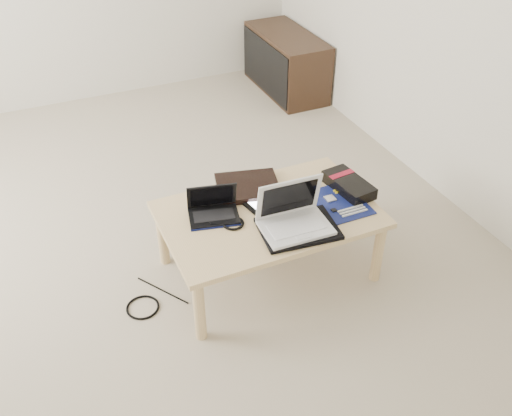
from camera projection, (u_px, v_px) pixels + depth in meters
name	position (u px, v px, depth m)	size (l,w,h in m)	color
ground	(128.00, 236.00, 3.41)	(4.00, 4.00, 0.00)	beige
coffee_table	(269.00, 220.00, 2.96)	(1.10, 0.70, 0.40)	#DDB985
media_cabinet	(285.00, 63.00, 4.91)	(0.41, 0.90, 0.50)	#3A2417
book	(248.00, 187.00, 3.09)	(0.39, 0.35, 0.03)	black
netbook	(213.00, 210.00, 2.89)	(0.29, 0.24, 0.18)	black
tablet	(269.00, 202.00, 3.00)	(0.28, 0.23, 0.01)	black
remote	(303.00, 199.00, 3.01)	(0.07, 0.22, 0.02)	silver
neoprene_sleeve	(298.00, 229.00, 2.81)	(0.38, 0.27, 0.02)	black
white_laptop	(293.00, 217.00, 2.79)	(0.34, 0.25, 0.24)	silver
motherboard	(340.00, 202.00, 3.00)	(0.26, 0.32, 0.01)	#0B1349
gpu_box	(349.00, 185.00, 3.08)	(0.18, 0.32, 0.07)	black
cable_coil	(233.00, 223.00, 2.85)	(0.11, 0.11, 0.01)	black
floor_cable_coil	(143.00, 307.00, 2.93)	(0.17, 0.17, 0.01)	black
floor_cable_trail	(163.00, 290.00, 3.04)	(0.01, 0.01, 0.35)	black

